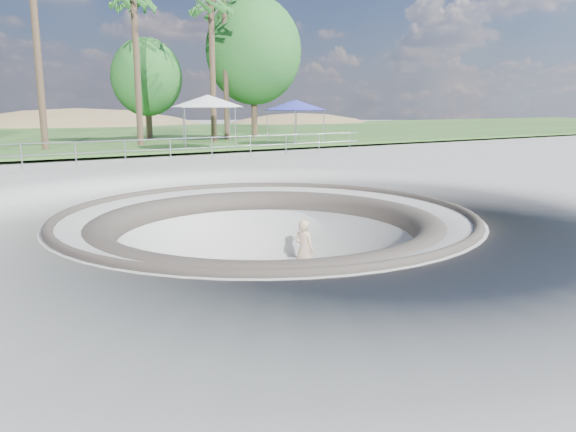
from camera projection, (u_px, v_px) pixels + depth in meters
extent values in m
plane|color=#ADACA7|center=(266.00, 214.00, 13.83)|extent=(180.00, 180.00, 0.00)
torus|color=#ADACA7|center=(267.00, 292.00, 14.22)|extent=(14.00, 14.00, 4.00)
cylinder|color=#ADACA7|center=(267.00, 290.00, 14.21)|extent=(6.60, 6.60, 0.10)
torus|color=#463E38|center=(266.00, 215.00, 13.83)|extent=(10.24, 10.24, 0.24)
torus|color=#463E38|center=(267.00, 232.00, 13.92)|extent=(8.91, 8.91, 0.81)
cube|color=#2E5722|center=(41.00, 137.00, 42.07)|extent=(180.00, 36.00, 0.12)
ellipsoid|color=olive|center=(82.00, 191.00, 69.44)|extent=(61.60, 44.00, 28.60)
ellipsoid|color=olive|center=(300.00, 164.00, 76.31)|extent=(42.00, 30.00, 19.50)
cylinder|color=gray|center=(124.00, 140.00, 23.58)|extent=(25.00, 0.05, 0.05)
cylinder|color=gray|center=(125.00, 151.00, 23.67)|extent=(25.00, 0.05, 0.05)
cube|color=olive|center=(304.00, 280.00, 14.60)|extent=(0.79, 0.25, 0.02)
cylinder|color=#AFB0B4|center=(304.00, 281.00, 14.61)|extent=(0.04, 0.16, 0.03)
cylinder|color=#AFB0B4|center=(304.00, 281.00, 14.61)|extent=(0.04, 0.16, 0.03)
cylinder|color=silver|center=(304.00, 281.00, 14.61)|extent=(0.06, 0.03, 0.06)
cylinder|color=silver|center=(304.00, 281.00, 14.61)|extent=(0.06, 0.03, 0.06)
cylinder|color=silver|center=(304.00, 281.00, 14.61)|extent=(0.06, 0.03, 0.06)
cylinder|color=silver|center=(304.00, 281.00, 14.61)|extent=(0.06, 0.03, 0.06)
imported|color=#D9B48C|center=(304.00, 250.00, 14.45)|extent=(0.55, 0.67, 1.59)
cylinder|color=gray|center=(196.00, 129.00, 30.09)|extent=(0.06, 0.06, 2.14)
cylinder|color=gray|center=(241.00, 128.00, 31.50)|extent=(0.06, 0.06, 2.14)
cylinder|color=gray|center=(177.00, 127.00, 32.35)|extent=(0.06, 0.06, 2.14)
cylinder|color=gray|center=(220.00, 126.00, 33.76)|extent=(0.06, 0.06, 2.14)
cube|color=white|center=(208.00, 107.00, 31.70)|extent=(3.72, 3.72, 0.08)
cone|color=white|center=(208.00, 101.00, 31.63)|extent=(5.44, 5.44, 0.68)
cylinder|color=gray|center=(289.00, 128.00, 33.32)|extent=(0.06, 0.06, 1.95)
cylinder|color=gray|center=(323.00, 127.00, 34.61)|extent=(0.06, 0.06, 1.95)
cylinder|color=gray|center=(268.00, 127.00, 35.39)|extent=(0.06, 0.06, 1.95)
cylinder|color=gray|center=(301.00, 126.00, 36.68)|extent=(0.06, 0.06, 1.95)
cube|color=#2F33AA|center=(296.00, 110.00, 34.79)|extent=(3.12, 3.12, 0.08)
cone|color=#2F33AA|center=(296.00, 105.00, 34.73)|extent=(5.18, 5.18, 0.62)
cylinder|color=brown|center=(37.00, 50.00, 28.94)|extent=(0.36, 0.36, 10.53)
cylinder|color=brown|center=(137.00, 70.00, 32.47)|extent=(0.36, 0.36, 8.83)
cylinder|color=brown|center=(213.00, 73.00, 34.85)|extent=(0.36, 0.36, 8.85)
cylinder|color=brown|center=(226.00, 60.00, 37.59)|extent=(0.36, 0.36, 10.74)
cylinder|color=brown|center=(148.00, 111.00, 38.36)|extent=(0.44, 0.44, 4.01)
ellipsoid|color=#1D5620|center=(147.00, 77.00, 37.91)|extent=(4.79, 4.35, 5.23)
cylinder|color=brown|center=(254.00, 98.00, 40.40)|extent=(0.44, 0.44, 5.80)
ellipsoid|color=#1D5620|center=(254.00, 51.00, 39.75)|extent=(6.92, 6.30, 7.55)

